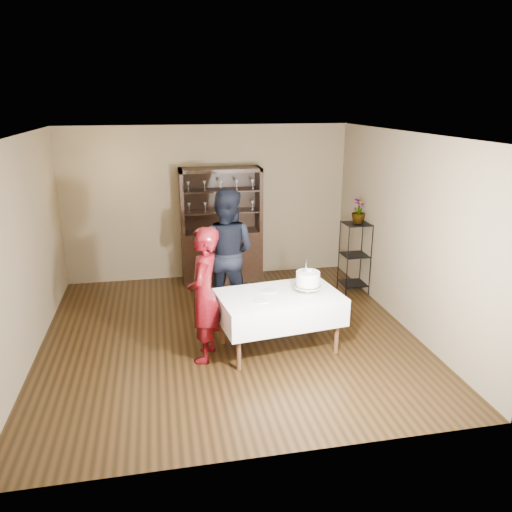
{
  "coord_description": "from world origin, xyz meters",
  "views": [
    {
      "loc": [
        -0.85,
        -6.2,
        3.12
      ],
      "look_at": [
        0.4,
        0.1,
        1.09
      ],
      "focal_mm": 35.0,
      "sensor_mm": 36.0,
      "label": 1
    }
  ],
  "objects_px": {
    "plant_etagere": "(355,255)",
    "man": "(226,252)",
    "woman": "(204,295)",
    "cake_table": "(279,307)",
    "potted_plant": "(359,211)",
    "cake": "(308,280)",
    "china_hutch": "(222,244)"
  },
  "relations": [
    {
      "from": "woman",
      "to": "cake_table",
      "type": "bearing_deg",
      "value": 110.42
    },
    {
      "from": "plant_etagere",
      "to": "woman",
      "type": "relative_size",
      "value": 0.71
    },
    {
      "from": "cake_table",
      "to": "potted_plant",
      "type": "height_order",
      "value": "potted_plant"
    },
    {
      "from": "woman",
      "to": "plant_etagere",
      "type": "bearing_deg",
      "value": 140.41
    },
    {
      "from": "plant_etagere",
      "to": "woman",
      "type": "distance_m",
      "value": 3.2
    },
    {
      "from": "china_hutch",
      "to": "cake_table",
      "type": "relative_size",
      "value": 1.23
    },
    {
      "from": "woman",
      "to": "man",
      "type": "xyz_separation_m",
      "value": [
        0.46,
        1.34,
        0.11
      ]
    },
    {
      "from": "china_hutch",
      "to": "man",
      "type": "height_order",
      "value": "china_hutch"
    },
    {
      "from": "plant_etagere",
      "to": "potted_plant",
      "type": "height_order",
      "value": "potted_plant"
    },
    {
      "from": "china_hutch",
      "to": "cake_table",
      "type": "xyz_separation_m",
      "value": [
        0.38,
        -2.76,
        -0.08
      ]
    },
    {
      "from": "cake",
      "to": "potted_plant",
      "type": "xyz_separation_m",
      "value": [
        1.38,
        1.78,
        0.44
      ]
    },
    {
      "from": "plant_etagere",
      "to": "potted_plant",
      "type": "distance_m",
      "value": 0.74
    },
    {
      "from": "cake_table",
      "to": "cake",
      "type": "relative_size",
      "value": 3.52
    },
    {
      "from": "plant_etagere",
      "to": "cake_table",
      "type": "height_order",
      "value": "plant_etagere"
    },
    {
      "from": "plant_etagere",
      "to": "man",
      "type": "height_order",
      "value": "man"
    },
    {
      "from": "china_hutch",
      "to": "woman",
      "type": "relative_size",
      "value": 1.18
    },
    {
      "from": "man",
      "to": "potted_plant",
      "type": "relative_size",
      "value": 4.78
    },
    {
      "from": "plant_etagere",
      "to": "man",
      "type": "distance_m",
      "value": 2.27
    },
    {
      "from": "china_hutch",
      "to": "cake_table",
      "type": "height_order",
      "value": "china_hutch"
    },
    {
      "from": "woman",
      "to": "potted_plant",
      "type": "distance_m",
      "value": 3.27
    },
    {
      "from": "man",
      "to": "woman",
      "type": "bearing_deg",
      "value": 94.19
    },
    {
      "from": "man",
      "to": "cake",
      "type": "relative_size",
      "value": 4.12
    },
    {
      "from": "cake_table",
      "to": "woman",
      "type": "xyz_separation_m",
      "value": [
        -0.96,
        -0.06,
        0.27
      ]
    },
    {
      "from": "woman",
      "to": "man",
      "type": "height_order",
      "value": "man"
    },
    {
      "from": "china_hutch",
      "to": "cake_table",
      "type": "bearing_deg",
      "value": -82.23
    },
    {
      "from": "cake_table",
      "to": "potted_plant",
      "type": "bearing_deg",
      "value": 44.84
    },
    {
      "from": "plant_etagere",
      "to": "cake",
      "type": "bearing_deg",
      "value": -127.51
    },
    {
      "from": "china_hutch",
      "to": "plant_etagere",
      "type": "xyz_separation_m",
      "value": [
        2.08,
        -1.05,
        -0.01
      ]
    },
    {
      "from": "china_hutch",
      "to": "potted_plant",
      "type": "relative_size",
      "value": 5.02
    },
    {
      "from": "cake_table",
      "to": "woman",
      "type": "height_order",
      "value": "woman"
    },
    {
      "from": "cake_table",
      "to": "cake",
      "type": "distance_m",
      "value": 0.51
    },
    {
      "from": "man",
      "to": "cake",
      "type": "height_order",
      "value": "man"
    }
  ]
}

